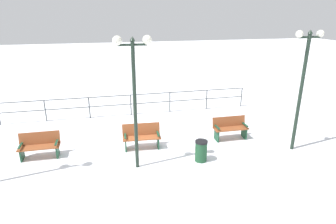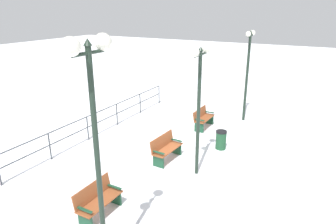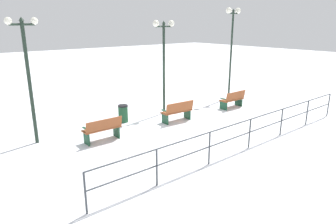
# 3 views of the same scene
# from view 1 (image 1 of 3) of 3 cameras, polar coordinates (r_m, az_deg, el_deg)

# --- Properties ---
(ground_plane) EXTENTS (80.00, 80.00, 0.00)m
(ground_plane) POSITION_cam_1_polar(r_m,az_deg,el_deg) (11.14, -5.25, -7.05)
(ground_plane) COLOR white
(ground_plane) RESTS_ON ground
(bench_nearest) EXTENTS (0.58, 1.39, 0.89)m
(bench_nearest) POSITION_cam_1_polar(r_m,az_deg,el_deg) (11.21, -24.27, -6.12)
(bench_nearest) COLOR brown
(bench_nearest) RESTS_ON ground
(bench_second) EXTENTS (0.64, 1.46, 0.93)m
(bench_second) POSITION_cam_1_polar(r_m,az_deg,el_deg) (10.93, -5.29, -4.85)
(bench_second) COLOR brown
(bench_second) RESTS_ON ground
(bench_third) EXTENTS (0.55, 1.41, 0.90)m
(bench_third) POSITION_cam_1_polar(r_m,az_deg,el_deg) (11.93, 12.31, -3.10)
(bench_third) COLOR brown
(bench_third) RESTS_ON ground
(lamppost_middle) EXTENTS (0.29, 1.16, 4.31)m
(lamppost_middle) POSITION_cam_1_polar(r_m,az_deg,el_deg) (8.74, -6.84, 6.99)
(lamppost_middle) COLOR #1E2D23
(lamppost_middle) RESTS_ON ground
(lamppost_far) EXTENTS (0.24, 1.05, 4.38)m
(lamppost_far) POSITION_cam_1_polar(r_m,az_deg,el_deg) (11.10, 25.44, 6.80)
(lamppost_far) COLOR #1E2D23
(lamppost_far) RESTS_ON ground
(waterfront_railing) EXTENTS (0.05, 12.12, 1.07)m
(waterfront_railing) POSITION_cam_1_polar(r_m,az_deg,el_deg) (14.37, -7.46, 2.13)
(waterfront_railing) COLOR #383D42
(waterfront_railing) RESTS_ON ground
(trash_bin) EXTENTS (0.43, 0.43, 0.76)m
(trash_bin) POSITION_cam_1_polar(r_m,az_deg,el_deg) (10.07, 6.62, -7.70)
(trash_bin) COLOR #1E4C2D
(trash_bin) RESTS_ON ground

